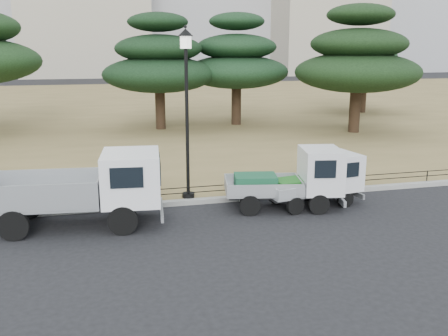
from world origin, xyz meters
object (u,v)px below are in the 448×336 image
object	(u,v)px
truck_kei_rear	(319,180)
truck_large	(85,186)
street_lamp	(186,86)
truck_kei_front	(292,179)

from	to	relation	value
truck_kei_rear	truck_large	bearing A→B (deg)	172.95
truck_large	street_lamp	bearing A→B (deg)	31.81
truck_large	truck_kei_front	xyz separation A→B (m)	(6.32, 0.13, -0.22)
truck_kei_front	street_lamp	world-z (taller)	street_lamp
truck_large	street_lamp	distance (m)	4.46
truck_large	truck_kei_rear	distance (m)	7.30
truck_large	street_lamp	size ratio (longest dim) A/B	0.92
truck_kei_rear	street_lamp	bearing A→B (deg)	152.84
truck_large	truck_kei_front	bearing A→B (deg)	6.98
truck_kei_rear	street_lamp	world-z (taller)	street_lamp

